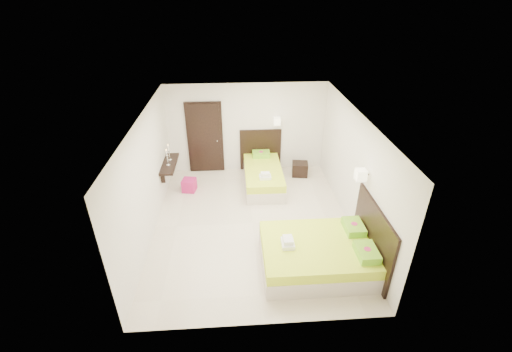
{
  "coord_description": "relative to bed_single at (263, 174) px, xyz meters",
  "views": [
    {
      "loc": [
        -0.36,
        -6.46,
        4.9
      ],
      "look_at": [
        0.1,
        0.3,
        1.1
      ],
      "focal_mm": 24.0,
      "sensor_mm": 36.0,
      "label": 1
    }
  ],
  "objects": [
    {
      "name": "bed_single",
      "position": [
        0.0,
        0.0,
        0.0
      ],
      "size": [
        1.21,
        2.02,
        1.66
      ],
      "color": "beige",
      "rests_on": "ground"
    },
    {
      "name": "nightstand",
      "position": [
        1.12,
        0.41,
        -0.1
      ],
      "size": [
        0.49,
        0.45,
        0.4
      ],
      "primitive_type": "cube",
      "rotation": [
        0.0,
        0.0,
        -0.14
      ],
      "color": "black",
      "rests_on": "ground"
    },
    {
      "name": "console_shelf",
      "position": [
        -2.49,
        -0.22,
        0.51
      ],
      "size": [
        0.35,
        1.2,
        0.78
      ],
      "color": "black",
      "rests_on": "ground"
    },
    {
      "name": "bed_double",
      "position": [
        0.86,
        -3.29,
        0.02
      ],
      "size": [
        2.15,
        1.83,
        1.77
      ],
      "color": "beige",
      "rests_on": "ground"
    },
    {
      "name": "floor",
      "position": [
        -0.4,
        -1.82,
        -0.3
      ],
      "size": [
        5.5,
        5.5,
        0.0
      ],
      "primitive_type": "plane",
      "color": "beige",
      "rests_on": "ground"
    },
    {
      "name": "door",
      "position": [
        -1.6,
        0.88,
        0.75
      ],
      "size": [
        1.02,
        0.15,
        2.14
      ],
      "color": "black",
      "rests_on": "ground"
    },
    {
      "name": "ottoman",
      "position": [
        -2.02,
        -0.24,
        -0.13
      ],
      "size": [
        0.4,
        0.4,
        0.34
      ],
      "primitive_type": "cube",
      "rotation": [
        0.0,
        0.0,
        -0.18
      ],
      "color": "#A71658",
      "rests_on": "ground"
    }
  ]
}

